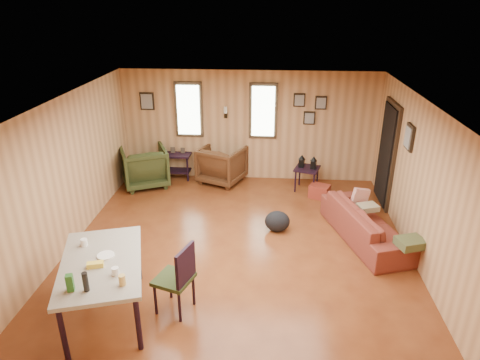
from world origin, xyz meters
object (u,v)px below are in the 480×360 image
Objects in this scene: side_table at (307,167)px; end_table at (179,161)px; sofa at (368,218)px; dining_table at (101,267)px; recliner_green at (145,165)px; recliner_brown at (222,163)px.

end_table is at bearing 170.56° from side_table.
sofa is 4.30m from dining_table.
sofa is 2.17× the size of recliner_green.
side_table is at bearing 6.81° from sofa.
end_table is (-1.00, 0.18, -0.04)m from recliner_brown.
side_table reaches higher than end_table.
recliner_green is at bearing -142.41° from end_table.
recliner_green reaches higher than side_table.
dining_table is (0.66, -4.11, 0.27)m from recliner_green.
recliner_brown is at bearing 32.95° from sofa.
recliner_green is 1.31× the size of end_table.
dining_table is at bearing 74.44° from recliner_green.
dining_table is (-3.68, -2.18, 0.34)m from sofa.
side_table is (-0.88, 1.95, 0.13)m from sofa.
side_table is 5.00m from dining_table.
sofa is at bearing 13.76° from dining_table.
dining_table is (0.02, -4.60, 0.34)m from end_table.
recliner_brown is at bearing -10.12° from end_table.
sofa is 1.13× the size of dining_table.
sofa is at bearing 131.47° from recliner_green.
recliner_brown is 1.16× the size of side_table.
sofa is 4.42m from end_table.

